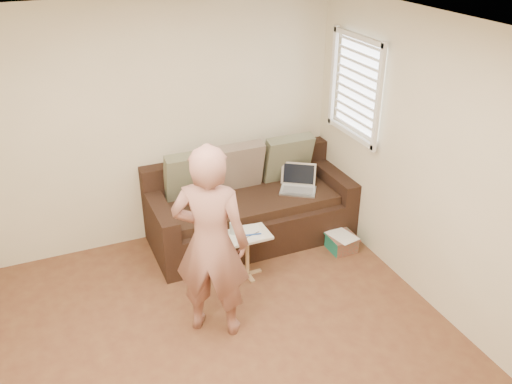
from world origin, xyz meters
The scene contains 17 objects.
floor centered at (0.00, 0.00, 0.00)m, with size 4.50×4.50×0.00m, color #592F21.
ceiling centered at (0.00, 0.00, 2.60)m, with size 4.50×4.50×0.00m, color white.
wall_back centered at (0.00, 2.25, 1.30)m, with size 4.00×4.00×0.00m, color beige.
wall_right centered at (2.00, 0.00, 1.30)m, with size 4.50×4.50×0.00m, color beige.
window_blinds centered at (1.95, 1.50, 1.70)m, with size 0.12×0.88×1.08m, color white, non-canonical shape.
sofa centered at (0.90, 1.77, 0.42)m, with size 2.20×0.95×0.85m, color black, non-canonical shape.
pillow_left centered at (0.30, 2.00, 0.79)m, with size 0.55×0.14×0.55m, color #565C44, non-canonical shape.
pillow_mid centered at (0.85, 2.01, 0.79)m, with size 0.55×0.14×0.55m, color brown, non-canonical shape.
pillow_right centered at (1.45, 2.00, 0.79)m, with size 0.55×0.14×0.55m, color #565C44, non-canonical shape.
laptop_silver centered at (1.43, 1.69, 0.52)m, with size 0.39×0.28×0.26m, color #B7BABC, non-canonical shape.
laptop_white centered at (0.38, 1.62, 0.52)m, with size 0.34×0.25×0.25m, color white, non-canonical shape.
person centered at (0.03, 0.54, 0.88)m, with size 0.64×0.44×1.76m, color #9D5658.
side_table centered at (0.59, 1.14, 0.24)m, with size 0.44×0.31×0.48m, color silver, non-canonical shape.
drinking_glass centered at (0.47, 1.20, 0.54)m, with size 0.07×0.07×0.12m, color silver, non-canonical shape.
scissors centered at (0.63, 1.09, 0.49)m, with size 0.18×0.10×0.02m, color silver, non-canonical shape.
paper_on_table centered at (0.64, 1.15, 0.49)m, with size 0.21×0.30×0.00m, color white, non-canonical shape.
striped_box centered at (1.71, 1.15, 0.09)m, with size 0.29×0.29×0.18m, color red, non-canonical shape.
Camera 1 is at (-1.10, -3.03, 3.31)m, focal length 38.07 mm.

